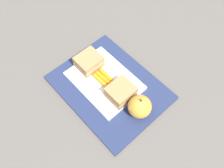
% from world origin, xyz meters
% --- Properties ---
extents(ground_plane, '(2.40, 2.40, 0.00)m').
position_xyz_m(ground_plane, '(0.00, 0.00, 0.00)').
color(ground_plane, '#56514C').
extents(lunchbag_mat, '(0.36, 0.28, 0.01)m').
position_xyz_m(lunchbag_mat, '(0.00, 0.00, 0.01)').
color(lunchbag_mat, navy).
rests_on(lunchbag_mat, ground_plane).
extents(food_tray, '(0.23, 0.17, 0.01)m').
position_xyz_m(food_tray, '(-0.03, 0.00, 0.02)').
color(food_tray, white).
rests_on(food_tray, lunchbag_mat).
extents(sandwich_half_left, '(0.07, 0.08, 0.04)m').
position_xyz_m(sandwich_half_left, '(-0.10, 0.00, 0.04)').
color(sandwich_half_left, '#9E7A4C').
rests_on(sandwich_half_left, food_tray).
extents(sandwich_half_right, '(0.07, 0.08, 0.04)m').
position_xyz_m(sandwich_half_right, '(0.05, 0.00, 0.04)').
color(sandwich_half_right, '#9E7A4C').
rests_on(sandwich_half_right, food_tray).
extents(carrot_sticks_bundle, '(0.08, 0.04, 0.02)m').
position_xyz_m(carrot_sticks_bundle, '(-0.02, 0.00, 0.03)').
color(carrot_sticks_bundle, orange).
rests_on(carrot_sticks_bundle, food_tray).
extents(apple, '(0.07, 0.07, 0.08)m').
position_xyz_m(apple, '(0.13, 0.01, 0.05)').
color(apple, gold).
rests_on(apple, lunchbag_mat).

